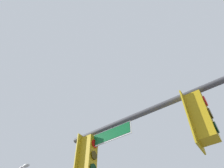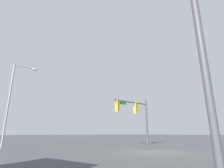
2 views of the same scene
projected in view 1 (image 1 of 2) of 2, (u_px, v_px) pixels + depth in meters
signal_pole_near at (215, 141)px, 3.93m from camera, size 5.43×0.54×5.55m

